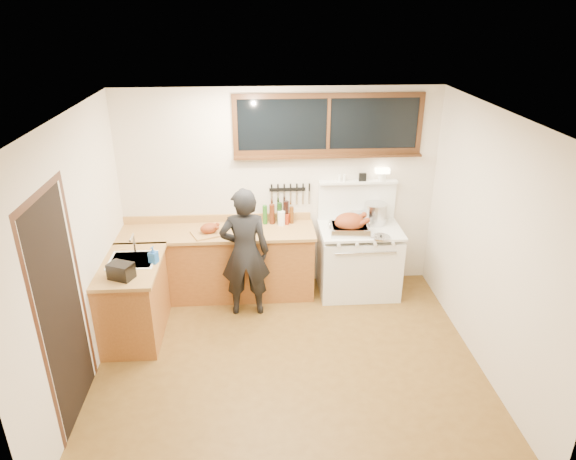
{
  "coord_description": "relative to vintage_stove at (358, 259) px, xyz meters",
  "views": [
    {
      "loc": [
        -0.3,
        -4.42,
        3.5
      ],
      "look_at": [
        0.05,
        0.85,
        1.15
      ],
      "focal_mm": 32.0,
      "sensor_mm": 36.0,
      "label": 1
    }
  ],
  "objects": [
    {
      "name": "sink_unit",
      "position": [
        -2.68,
        -0.71,
        0.38
      ],
      "size": [
        0.5,
        0.45,
        0.37
      ],
      "color": "white",
      "rests_on": "counter_left"
    },
    {
      "name": "soap_bottle",
      "position": [
        -2.43,
        -0.78,
        0.53
      ],
      "size": [
        0.11,
        0.11,
        0.19
      ],
      "color": "#225AAD",
      "rests_on": "counter_left"
    },
    {
      "name": "pot_lid",
      "position": [
        0.19,
        -0.31,
        0.44
      ],
      "size": [
        0.23,
        0.23,
        0.04
      ],
      "color": "silver",
      "rests_on": "vintage_stove"
    },
    {
      "name": "bottle_cluster",
      "position": [
        -1.02,
        0.22,
        0.57
      ],
      "size": [
        0.4,
        0.07,
        0.3
      ],
      "color": "black",
      "rests_on": "counter_back"
    },
    {
      "name": "coffee_tin",
      "position": [
        -0.93,
        0.2,
        0.5
      ],
      "size": [
        0.11,
        0.11,
        0.14
      ],
      "color": "maroon",
      "rests_on": "counter_back"
    },
    {
      "name": "stockpot",
      "position": [
        0.21,
        0.14,
        0.57
      ],
      "size": [
        0.35,
        0.35,
        0.27
      ],
      "color": "silver",
      "rests_on": "vintage_stove"
    },
    {
      "name": "pitcher",
      "position": [
        -0.99,
        0.17,
        0.52
      ],
      "size": [
        0.11,
        0.11,
        0.18
      ],
      "color": "white",
      "rests_on": "counter_back"
    },
    {
      "name": "knife_strip",
      "position": [
        -0.88,
        0.32,
        0.84
      ],
      "size": [
        0.52,
        0.03,
        0.28
      ],
      "color": "black",
      "rests_on": "room_shell"
    },
    {
      "name": "saucepan",
      "position": [
        -0.0,
        0.25,
        0.5
      ],
      "size": [
        0.19,
        0.3,
        0.13
      ],
      "color": "silver",
      "rests_on": "vintage_stove"
    },
    {
      "name": "left_doorway",
      "position": [
        -2.99,
        -1.96,
        0.62
      ],
      "size": [
        0.02,
        1.04,
        2.17
      ],
      "color": "black",
      "rests_on": "ground"
    },
    {
      "name": "ground_plane",
      "position": [
        -1.0,
        -1.41,
        -0.48
      ],
      "size": [
        4.0,
        3.5,
        0.02
      ],
      "primitive_type": "cube",
      "color": "brown"
    },
    {
      "name": "counter_left",
      "position": [
        -2.7,
        -0.79,
        -0.02
      ],
      "size": [
        0.64,
        1.09,
        0.9
      ],
      "color": "brown",
      "rests_on": "ground"
    },
    {
      "name": "back_window",
      "position": [
        -0.4,
        0.31,
        1.6
      ],
      "size": [
        2.32,
        0.13,
        0.77
      ],
      "color": "black",
      "rests_on": "room_shell"
    },
    {
      "name": "toaster",
      "position": [
        -2.7,
        -1.11,
        0.52
      ],
      "size": [
        0.29,
        0.25,
        0.17
      ],
      "color": "black",
      "rests_on": "counter_left"
    },
    {
      "name": "counter_back",
      "position": [
        -1.8,
        0.04,
        -0.01
      ],
      "size": [
        2.44,
        0.64,
        1.0
      ],
      "color": "brown",
      "rests_on": "ground"
    },
    {
      "name": "roast_turkey",
      "position": [
        -0.16,
        -0.13,
        0.54
      ],
      "size": [
        0.52,
        0.38,
        0.26
      ],
      "color": "silver",
      "rests_on": "vintage_stove"
    },
    {
      "name": "room_shell",
      "position": [
        -1.0,
        -1.41,
        1.18
      ],
      "size": [
        4.1,
        3.6,
        2.65
      ],
      "color": "beige",
      "rests_on": "ground"
    },
    {
      "name": "vintage_stove",
      "position": [
        0.0,
        0.0,
        0.0
      ],
      "size": [
        1.02,
        0.74,
        1.59
      ],
      "color": "white",
      "rests_on": "ground"
    },
    {
      "name": "cutting_board",
      "position": [
        -1.88,
        -0.05,
        0.49
      ],
      "size": [
        0.49,
        0.44,
        0.14
      ],
      "color": "#AF8145",
      "rests_on": "counter_back"
    },
    {
      "name": "man",
      "position": [
        -1.45,
        -0.41,
        0.34
      ],
      "size": [
        0.59,
        0.39,
        1.61
      ],
      "color": "black",
      "rests_on": "ground"
    }
  ]
}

